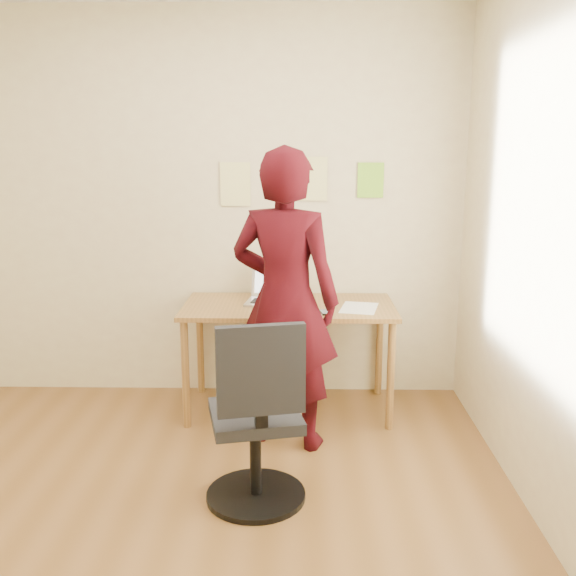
{
  "coord_description": "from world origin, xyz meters",
  "views": [
    {
      "loc": [
        0.61,
        -2.76,
        1.78
      ],
      "look_at": [
        0.54,
        0.95,
        0.95
      ],
      "focal_mm": 40.0,
      "sensor_mm": 36.0,
      "label": 1
    }
  ],
  "objects_px": {
    "phone": "(325,312)",
    "office_chair": "(257,427)",
    "laptop": "(275,294)",
    "person": "(285,300)",
    "desk": "(289,317)"
  },
  "relations": [
    {
      "from": "phone",
      "to": "person",
      "type": "bearing_deg",
      "value": -141.43
    },
    {
      "from": "office_chair",
      "to": "phone",
      "type": "bearing_deg",
      "value": 57.07
    },
    {
      "from": "laptop",
      "to": "person",
      "type": "bearing_deg",
      "value": -74.18
    },
    {
      "from": "desk",
      "to": "person",
      "type": "relative_size",
      "value": 0.79
    },
    {
      "from": "laptop",
      "to": "office_chair",
      "type": "xyz_separation_m",
      "value": [
        -0.04,
        -1.29,
        -0.37
      ]
    },
    {
      "from": "phone",
      "to": "office_chair",
      "type": "distance_m",
      "value": 1.11
    },
    {
      "from": "desk",
      "to": "office_chair",
      "type": "distance_m",
      "value": 1.24
    },
    {
      "from": "phone",
      "to": "office_chair",
      "type": "relative_size",
      "value": 0.14
    },
    {
      "from": "desk",
      "to": "laptop",
      "type": "xyz_separation_m",
      "value": [
        -0.09,
        0.08,
        0.14
      ]
    },
    {
      "from": "laptop",
      "to": "person",
      "type": "distance_m",
      "value": 0.59
    },
    {
      "from": "desk",
      "to": "phone",
      "type": "height_order",
      "value": "phone"
    },
    {
      "from": "person",
      "to": "office_chair",
      "type": "bearing_deg",
      "value": 97.3
    },
    {
      "from": "laptop",
      "to": "phone",
      "type": "bearing_deg",
      "value": -33.95
    },
    {
      "from": "laptop",
      "to": "phone",
      "type": "xyz_separation_m",
      "value": [
        0.33,
        -0.29,
        -0.05
      ]
    },
    {
      "from": "laptop",
      "to": "phone",
      "type": "height_order",
      "value": "laptop"
    }
  ]
}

